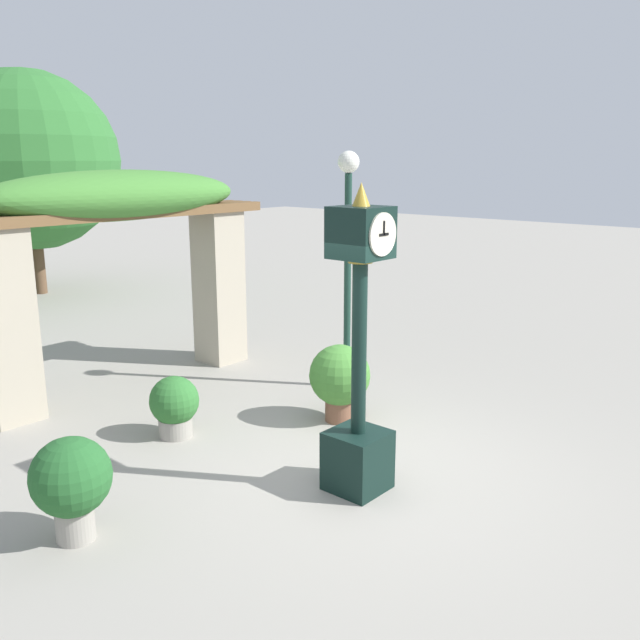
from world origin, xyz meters
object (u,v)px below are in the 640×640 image
(potted_plant_far_left, at_px, (340,378))
(potted_plant_near_right, at_px, (71,481))
(potted_plant_near_left, at_px, (174,405))
(pedestal_clock, at_px, (359,368))
(lamp_post, at_px, (348,228))

(potted_plant_far_left, bearing_deg, potted_plant_near_right, -179.72)
(potted_plant_near_left, distance_m, potted_plant_near_right, 2.32)
(pedestal_clock, height_order, potted_plant_near_left, pedestal_clock)
(pedestal_clock, bearing_deg, lamp_post, 40.71)
(lamp_post, bearing_deg, potted_plant_near_left, 171.90)
(potted_plant_near_left, bearing_deg, lamp_post, -8.10)
(pedestal_clock, distance_m, potted_plant_near_left, 2.65)
(potted_plant_near_left, height_order, lamp_post, lamp_post)
(lamp_post, bearing_deg, potted_plant_near_right, -170.61)
(potted_plant_near_left, bearing_deg, potted_plant_near_right, -149.10)
(pedestal_clock, relative_size, potted_plant_near_right, 3.23)
(pedestal_clock, xyz_separation_m, lamp_post, (2.41, 2.07, 1.05))
(potted_plant_near_right, bearing_deg, potted_plant_far_left, 0.28)
(potted_plant_near_left, height_order, potted_plant_near_right, potted_plant_near_right)
(lamp_post, bearing_deg, pedestal_clock, -139.29)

